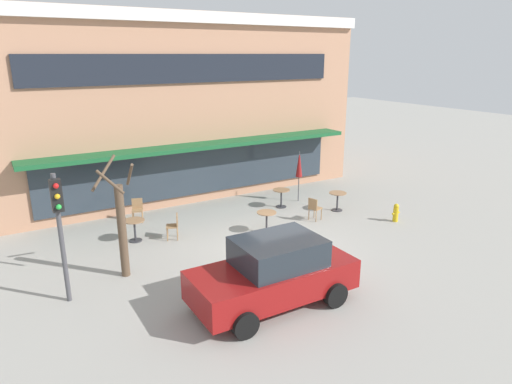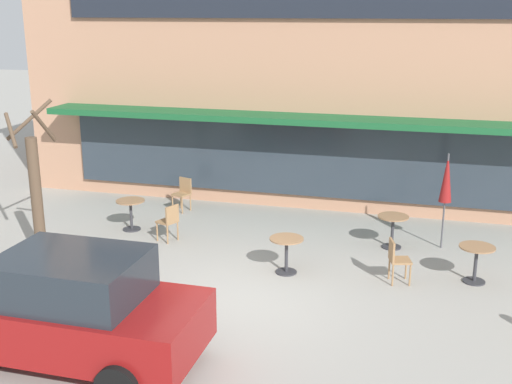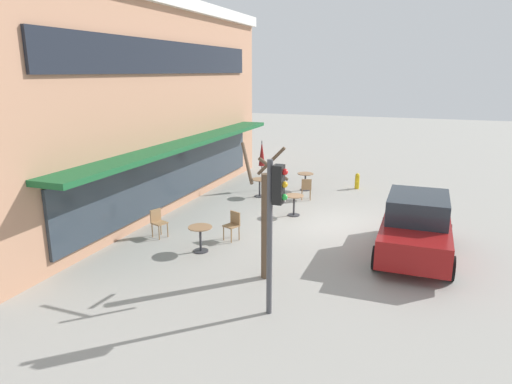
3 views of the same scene
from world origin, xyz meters
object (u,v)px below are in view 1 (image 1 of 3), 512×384
object	(u,v)px
patio_umbrella_green_folded	(299,165)
fire_hydrant	(396,213)
cafe_chair_0	(174,224)
cafe_chair_2	(137,208)
cafe_chair_1	(314,207)
parked_sedan	(274,272)
street_tree	(121,225)
cafe_table_by_tree	(135,227)
cafe_table_streetside	(281,195)
cafe_table_mid_patio	(337,198)
traffic_light_pole	(59,218)
cafe_table_near_wall	(267,219)

from	to	relation	value
patio_umbrella_green_folded	fire_hydrant	distance (m)	4.47
cafe_chair_0	cafe_chair_2	world-z (taller)	same
cafe_chair_1	parked_sedan	distance (m)	6.36
cafe_chair_1	street_tree	bearing A→B (deg)	-173.72
patio_umbrella_green_folded	cafe_chair_0	size ratio (longest dim) A/B	2.47
cafe_table_by_tree	cafe_chair_0	bearing A→B (deg)	-22.38
cafe_table_streetside	parked_sedan	size ratio (longest dim) A/B	0.18
cafe_table_mid_patio	cafe_chair_1	distance (m)	1.58
cafe_table_mid_patio	cafe_chair_0	size ratio (longest dim) A/B	0.85
patio_umbrella_green_folded	cafe_chair_0	bearing A→B (deg)	-168.64
patio_umbrella_green_folded	cafe_chair_1	world-z (taller)	patio_umbrella_green_folded
cafe_chair_0	parked_sedan	bearing A→B (deg)	-83.54
cafe_table_by_tree	fire_hydrant	size ratio (longest dim) A/B	1.08
cafe_table_mid_patio	fire_hydrant	world-z (taller)	cafe_table_mid_patio
cafe_chair_1	traffic_light_pole	world-z (taller)	traffic_light_pole
patio_umbrella_green_folded	cafe_chair_2	size ratio (longest dim) A/B	2.47
cafe_table_near_wall	cafe_chair_0	distance (m)	3.24
cafe_table_near_wall	street_tree	size ratio (longest dim) A/B	0.22
cafe_chair_0	cafe_table_streetside	bearing A→B (deg)	10.56
patio_umbrella_green_folded	street_tree	bearing A→B (deg)	-159.85
cafe_table_streetside	patio_umbrella_green_folded	size ratio (longest dim) A/B	0.35
patio_umbrella_green_folded	cafe_chair_0	xyz separation A→B (m)	(-6.15, -1.23, -1.10)
street_tree	fire_hydrant	world-z (taller)	street_tree
fire_hydrant	cafe_chair_0	bearing A→B (deg)	161.00
street_tree	cafe_chair_2	bearing A→B (deg)	68.52
cafe_table_near_wall	cafe_table_streetside	size ratio (longest dim) A/B	1.00
cafe_chair_2	parked_sedan	xyz separation A→B (m)	(1.18, -7.68, 0.35)
cafe_table_mid_patio	cafe_table_near_wall	bearing A→B (deg)	-171.97
cafe_table_streetside	cafe_chair_2	xyz separation A→B (m)	(-5.63, 1.39, 0.01)
cafe_table_mid_patio	parked_sedan	xyz separation A→B (m)	(-6.17, -4.76, 0.36)
cafe_table_near_wall	cafe_chair_2	size ratio (longest dim) A/B	0.85
cafe_chair_0	cafe_table_mid_patio	bearing A→B (deg)	-4.93
patio_umbrella_green_folded	cafe_chair_0	distance (m)	6.36
cafe_chair_2	cafe_table_by_tree	bearing A→B (deg)	-109.58
cafe_table_by_tree	street_tree	distance (m)	2.74
cafe_table_streetside	fire_hydrant	world-z (taller)	cafe_table_streetside
cafe_chair_0	fire_hydrant	bearing A→B (deg)	-19.00
cafe_chair_0	fire_hydrant	world-z (taller)	cafe_chair_0
cafe_table_near_wall	traffic_light_pole	bearing A→B (deg)	-167.92
cafe_table_near_wall	street_tree	xyz separation A→B (m)	(-5.26, -0.73, 1.02)
cafe_table_mid_patio	patio_umbrella_green_folded	world-z (taller)	patio_umbrella_green_folded
parked_sedan	cafe_chair_1	bearing A→B (deg)	42.99
fire_hydrant	cafe_table_near_wall	bearing A→B (deg)	161.65
cafe_table_by_tree	traffic_light_pole	bearing A→B (deg)	-130.43
cafe_table_by_tree	fire_hydrant	bearing A→B (deg)	-19.47
parked_sedan	fire_hydrant	xyz separation A→B (m)	(7.24, 2.64, -0.53)
cafe_chair_0	traffic_light_pole	size ratio (longest dim) A/B	0.26
street_tree	traffic_light_pole	distance (m)	1.96
cafe_table_by_tree	street_tree	size ratio (longest dim) A/B	0.22
patio_umbrella_green_folded	street_tree	size ratio (longest dim) A/B	0.64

